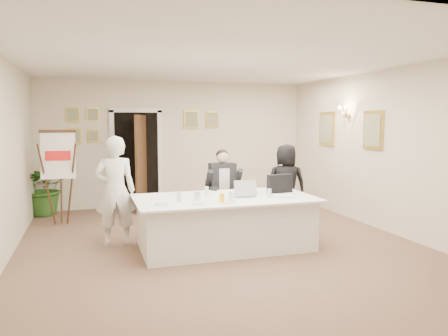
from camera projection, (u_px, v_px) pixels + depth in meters
floor at (221, 245)px, 6.74m from camera, size 7.00×7.00×0.00m
ceiling at (220, 61)px, 6.45m from camera, size 6.00×7.00×0.02m
wall_back at (176, 144)px, 9.92m from camera, size 6.00×0.10×2.80m
wall_front at (355, 189)px, 3.27m from camera, size 6.00×0.10×2.80m
wall_left at (1, 160)px, 5.71m from camera, size 0.10×7.00×2.80m
wall_right at (388, 151)px, 7.48m from camera, size 0.10×7.00×2.80m
doorway at (138, 161)px, 9.53m from camera, size 1.14×0.86×2.20m
pictures_back_wall at (140, 124)px, 9.61m from camera, size 3.40×0.06×0.80m
pictures_right_wall at (347, 129)px, 8.57m from camera, size 0.06×2.20×0.80m
wall_sconce at (345, 111)px, 8.51m from camera, size 0.20×0.30×0.24m
conference_table at (225, 222)px, 6.57m from camera, size 2.67×1.42×0.78m
seated_man at (223, 190)px, 7.62m from camera, size 0.74×0.77×1.44m
flip_chart at (60, 182)px, 7.97m from camera, size 0.60×0.39×1.71m
standing_man at (115, 191)px, 6.68m from camera, size 0.62×0.42×1.69m
standing_woman at (286, 185)px, 7.96m from camera, size 0.83×0.65×1.50m
potted_palm at (44, 187)px, 8.90m from camera, size 1.36×1.31×1.16m
laptop at (243, 187)px, 6.62m from camera, size 0.37×0.38×0.28m
laptop_bag at (280, 184)px, 6.93m from camera, size 0.43×0.17×0.29m
paper_stack at (283, 196)px, 6.55m from camera, size 0.36×0.30×0.03m
plate_left at (162, 204)px, 5.93m from camera, size 0.25×0.25×0.01m
plate_mid at (199, 204)px, 5.97m from camera, size 0.20×0.20×0.01m
plate_near at (228, 202)px, 6.07m from camera, size 0.28×0.28×0.01m
glass_a at (179, 197)px, 6.17m from camera, size 0.07×0.07×0.14m
glass_b at (231, 197)px, 6.17m from camera, size 0.09×0.09×0.14m
glass_c at (269, 193)px, 6.45m from camera, size 0.08×0.08×0.14m
glass_d at (206, 191)px, 6.66m from camera, size 0.08×0.08×0.14m
oj_glass at (222, 198)px, 6.07m from camera, size 0.08×0.08×0.13m
steel_jug at (197, 196)px, 6.27m from camera, size 0.10×0.10×0.11m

